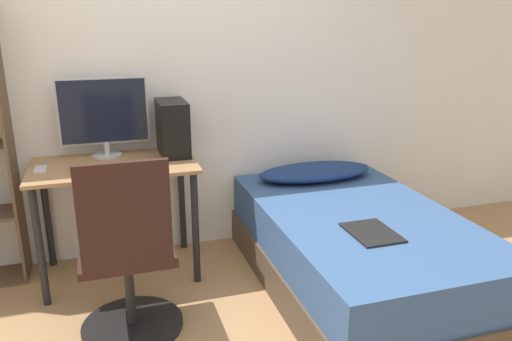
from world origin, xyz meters
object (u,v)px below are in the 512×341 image
(monitor, at_px, (104,114))
(pc_tower, at_px, (173,128))
(bed, at_px, (357,250))
(keyboard, at_px, (107,168))
(office_chair, at_px, (129,269))

(monitor, height_order, pc_tower, monitor)
(bed, xyz_separation_m, keyboard, (-1.42, 0.49, 0.52))
(keyboard, relative_size, pc_tower, 1.12)
(office_chair, xyz_separation_m, pc_tower, (0.37, 0.82, 0.54))
(bed, distance_m, monitor, 1.81)
(office_chair, distance_m, keyboard, 0.70)
(bed, bearing_deg, keyboard, 160.92)
(keyboard, distance_m, pc_tower, 0.52)
(monitor, xyz_separation_m, keyboard, (-0.01, -0.32, -0.26))
(monitor, distance_m, keyboard, 0.42)
(office_chair, bearing_deg, bed, 3.88)
(office_chair, distance_m, pc_tower, 1.05)
(office_chair, relative_size, pc_tower, 2.84)
(office_chair, height_order, keyboard, office_chair)
(keyboard, bearing_deg, pc_tower, 28.63)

